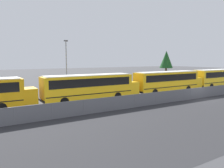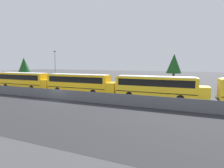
% 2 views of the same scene
% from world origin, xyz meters
% --- Properties ---
extents(ground_plane, '(200.00, 200.00, 0.00)m').
position_xyz_m(ground_plane, '(0.00, 0.00, 0.00)').
color(ground_plane, '#424244').
extents(fence, '(105.33, 0.07, 1.46)m').
position_xyz_m(fence, '(0.00, -0.00, 0.75)').
color(fence, '#9EA0A5').
rests_on(fence, ground_plane).
extents(school_bus_2, '(12.85, 2.46, 3.33)m').
position_xyz_m(school_bus_2, '(-13.03, 5.69, 1.98)').
color(school_bus_2, yellow).
rests_on(school_bus_2, ground_plane).
extents(school_bus_3, '(12.85, 2.46, 3.33)m').
position_xyz_m(school_bus_3, '(0.21, 5.56, 1.98)').
color(school_bus_3, yellow).
rests_on(school_bus_3, ground_plane).
extents(school_bus_4, '(12.85, 2.46, 3.33)m').
position_xyz_m(school_bus_4, '(13.27, 5.58, 1.98)').
color(school_bus_4, yellow).
rests_on(school_bus_4, ground_plane).
extents(light_pole, '(0.60, 0.24, 8.18)m').
position_xyz_m(light_pole, '(-12.79, 14.93, 4.47)').
color(light_pole, gray).
rests_on(light_pole, ground_plane).
extents(tree_0, '(3.24, 3.24, 7.24)m').
position_xyz_m(tree_0, '(14.78, 20.49, 5.08)').
color(tree_0, '#51381E').
rests_on(tree_0, ground_plane).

